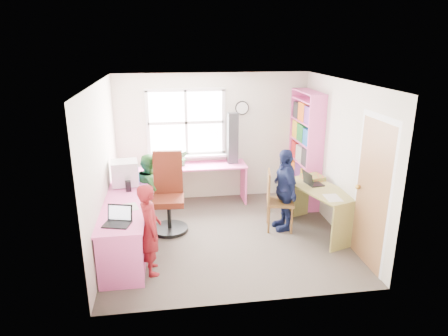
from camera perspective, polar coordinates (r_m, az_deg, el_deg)
name	(u,v)px	position (r m, az deg, el deg)	size (l,w,h in m)	color
room	(226,161)	(6.05, 0.31, 1.07)	(3.64, 3.44, 2.44)	#463E37
l_desk	(140,223)	(5.92, -11.96, -7.63)	(2.38, 2.95, 0.75)	pink
right_desk	(320,200)	(6.51, 13.51, -4.50)	(0.97, 1.41, 0.75)	#9C954E
bookshelf	(305,151)	(7.52, 11.49, 2.37)	(0.30, 1.02, 2.10)	pink
swivel_chair	(169,197)	(6.49, -7.91, -4.16)	(0.62, 0.62, 1.28)	black
wooden_chair	(276,198)	(6.49, 7.39, -4.28)	(0.51, 0.51, 0.98)	brown
crt_monitor	(125,173)	(6.49, -13.96, -0.72)	(0.45, 0.41, 0.40)	silver
laptop_left	(118,219)	(5.24, -14.88, -7.11)	(0.38, 0.35, 0.22)	black
laptop_right	(311,181)	(6.56, 12.37, -1.86)	(0.30, 0.35, 0.21)	black
speaker_a	(128,186)	(6.27, -13.52, -2.54)	(0.09, 0.09, 0.16)	black
speaker_b	(132,175)	(6.75, -13.07, -0.92)	(0.12, 0.12, 0.19)	black
cd_tower	(233,138)	(7.41, 1.23, 4.28)	(0.20, 0.18, 0.95)	black
game_box	(313,177)	(6.81, 12.57, -1.31)	(0.36, 0.36, 0.06)	red
paper_a	(130,207)	(5.71, -13.26, -5.43)	(0.27, 0.33, 0.00)	silver
paper_b	(333,198)	(6.09, 15.26, -4.13)	(0.23, 0.32, 0.00)	silver
potted_plant	(183,158)	(7.34, -5.87, 1.39)	(0.16, 0.13, 0.29)	#2D7234
person_red	(150,229)	(5.32, -10.53, -8.60)	(0.45, 0.30, 1.24)	maroon
person_green	(151,189)	(6.77, -10.43, -2.93)	(0.58, 0.45, 1.19)	#2A692A
person_navy	(284,190)	(6.47, 8.63, -3.08)	(0.79, 0.33, 1.35)	#161E47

